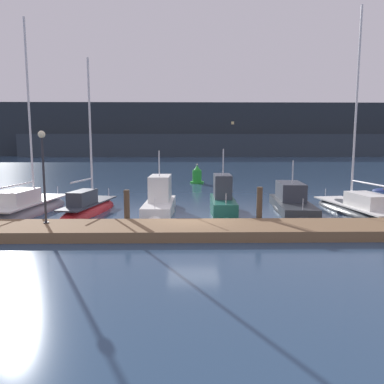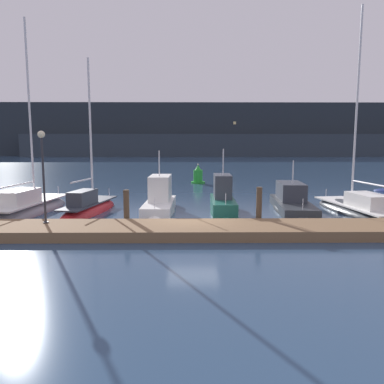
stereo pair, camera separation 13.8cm
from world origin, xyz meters
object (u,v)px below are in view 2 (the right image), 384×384
at_px(channel_buoy, 198,176).
at_px(sailboat_berth_6, 358,211).
at_px(sailboat_berth_1, 28,210).
at_px(motorboat_berth_5, 292,206).
at_px(motorboat_berth_4, 223,205).
at_px(motorboat_berth_3, 160,206).
at_px(sailboat_berth_2, 89,210).
at_px(dock_lamppost, 43,162).

bearing_deg(channel_buoy, sailboat_berth_6, -61.10).
xyz_separation_m(sailboat_berth_1, channel_buoy, (10.32, 15.78, 0.56)).
bearing_deg(motorboat_berth_5, sailboat_berth_6, -16.77).
bearing_deg(motorboat_berth_4, motorboat_berth_3, 172.70).
bearing_deg(sailboat_berth_1, channel_buoy, 56.80).
distance_m(sailboat_berth_6, channel_buoy, 18.39).
height_order(motorboat_berth_5, sailboat_berth_6, sailboat_berth_6).
distance_m(sailboat_berth_1, motorboat_berth_4, 11.34).
height_order(sailboat_berth_2, motorboat_berth_4, sailboat_berth_2).
distance_m(motorboat_berth_3, sailboat_berth_6, 11.59).
relative_size(sailboat_berth_1, dock_lamppost, 2.84).
relative_size(motorboat_berth_3, channel_buoy, 2.95).
xyz_separation_m(sailboat_berth_2, sailboat_berth_6, (15.66, -0.22, -0.02)).
distance_m(motorboat_berth_5, channel_buoy, 15.93).
height_order(sailboat_berth_2, motorboat_berth_3, sailboat_berth_2).
bearing_deg(motorboat_berth_3, motorboat_berth_5, 2.98).
height_order(sailboat_berth_1, dock_lamppost, sailboat_berth_1).
relative_size(motorboat_berth_4, motorboat_berth_5, 0.71).
relative_size(channel_buoy, dock_lamppost, 0.47).
relative_size(motorboat_berth_5, dock_lamppost, 1.71).
relative_size(motorboat_berth_3, motorboat_berth_5, 0.81).
bearing_deg(sailboat_berth_6, sailboat_berth_2, 179.21).
distance_m(motorboat_berth_4, motorboat_berth_5, 4.39).
bearing_deg(sailboat_berth_6, channel_buoy, 118.90).
height_order(sailboat_berth_2, motorboat_berth_5, sailboat_berth_2).
xyz_separation_m(sailboat_berth_2, motorboat_berth_4, (7.80, -0.03, 0.28)).
distance_m(sailboat_berth_6, dock_lamppost, 17.24).
bearing_deg(motorboat_berth_3, sailboat_berth_1, -177.38).
distance_m(sailboat_berth_1, motorboat_berth_5, 15.65).
bearing_deg(motorboat_berth_5, channel_buoy, 109.48).
xyz_separation_m(sailboat_berth_6, dock_lamppost, (-16.36, -4.52, 3.07)).
bearing_deg(channel_buoy, motorboat_berth_3, -99.89).
bearing_deg(motorboat_berth_3, sailboat_berth_2, -173.81).
xyz_separation_m(sailboat_berth_2, motorboat_berth_3, (4.10, 0.44, 0.20)).
relative_size(sailboat_berth_6, channel_buoy, 6.33).
relative_size(sailboat_berth_1, sailboat_berth_6, 0.95).
xyz_separation_m(sailboat_berth_2, dock_lamppost, (-0.69, -4.74, 3.05)).
distance_m(sailboat_berth_1, channel_buoy, 18.86).
xyz_separation_m(sailboat_berth_6, channel_buoy, (-8.88, 16.09, 0.57)).
relative_size(motorboat_berth_4, channel_buoy, 2.59).
bearing_deg(motorboat_berth_4, sailboat_berth_6, -1.36).
xyz_separation_m(motorboat_berth_3, dock_lamppost, (-4.79, -5.18, 2.85)).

